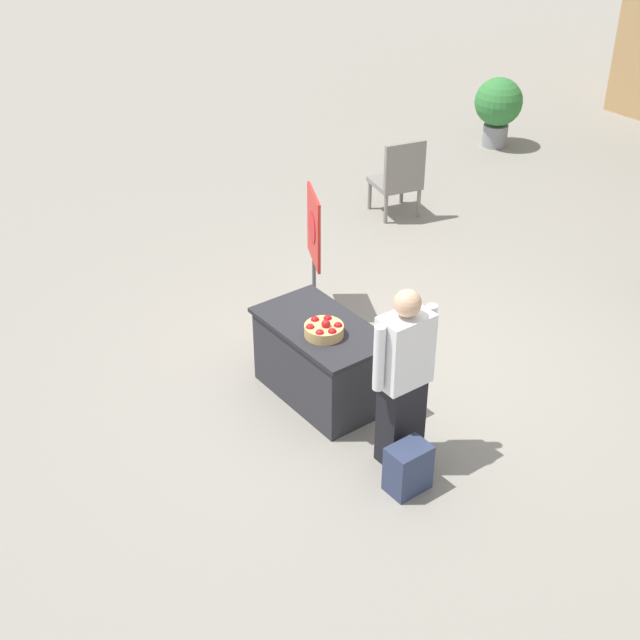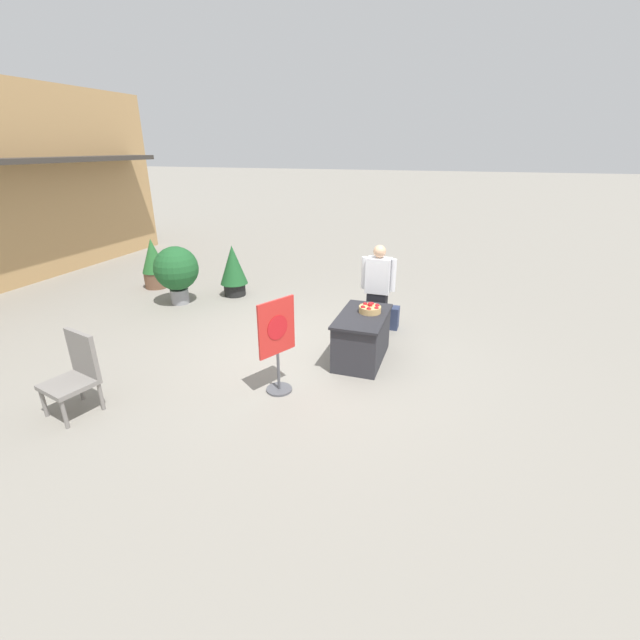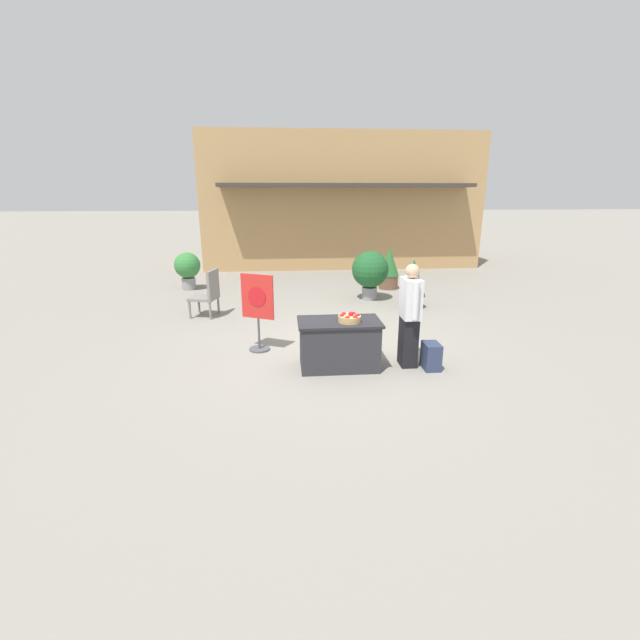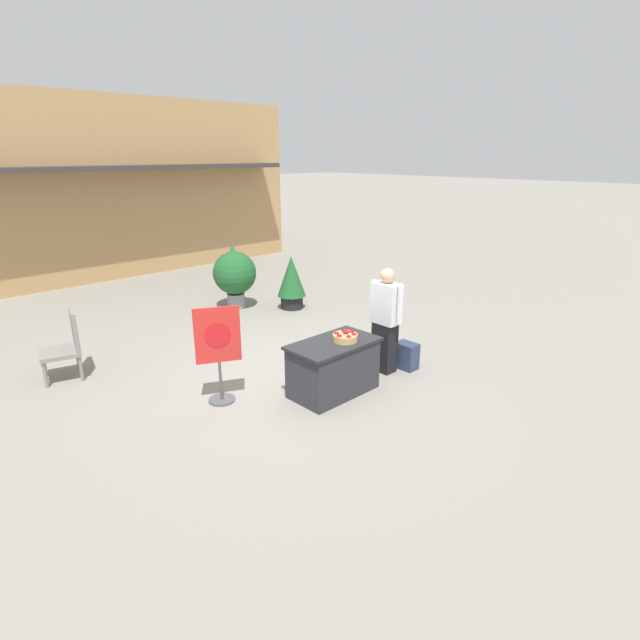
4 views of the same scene
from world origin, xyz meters
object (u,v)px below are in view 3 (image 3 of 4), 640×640
at_px(potted_plant_near_right, 413,282).
at_px(backpack, 431,356).
at_px(display_table, 339,344).
at_px(person_visitor, 410,315).
at_px(apple_basket, 350,318).
at_px(potted_plant_far_left, 389,268).
at_px(potted_plant_near_left, 370,271).
at_px(poster_board, 258,309).
at_px(potted_plant_far_right, 187,267).
at_px(patio_chair, 208,292).

bearing_deg(potted_plant_near_right, backpack, -102.22).
height_order(display_table, potted_plant_near_right, potted_plant_near_right).
height_order(person_visitor, backpack, person_visitor).
bearing_deg(apple_basket, potted_plant_near_right, 59.81).
bearing_deg(potted_plant_far_left, potted_plant_near_left, -123.03).
relative_size(display_table, poster_board, 0.95).
height_order(display_table, potted_plant_near_left, potted_plant_near_left).
bearing_deg(potted_plant_near_left, potted_plant_far_right, 161.69).
distance_m(potted_plant_far_right, potted_plant_near_left, 5.14).
distance_m(apple_basket, potted_plant_far_left, 6.02).
distance_m(backpack, potted_plant_far_right, 7.92).
xyz_separation_m(backpack, potted_plant_far_left, (0.74, 5.79, 0.39)).
height_order(potted_plant_far_right, potted_plant_near_right, potted_plant_near_right).
xyz_separation_m(backpack, poster_board, (-2.71, 1.08, 0.53)).
xyz_separation_m(potted_plant_far_left, potted_plant_near_right, (0.06, -2.10, 0.02)).
bearing_deg(potted_plant_near_left, apple_basket, -105.30).
bearing_deg(person_visitor, potted_plant_near_left, -92.75).
xyz_separation_m(display_table, apple_basket, (0.15, -0.08, 0.44)).
height_order(display_table, apple_basket, apple_basket).
height_order(poster_board, potted_plant_far_left, poster_board).
relative_size(poster_board, patio_chair, 1.29).
distance_m(poster_board, patio_chair, 2.55).
distance_m(poster_board, potted_plant_far_left, 5.84).
bearing_deg(potted_plant_near_right, potted_plant_far_left, 91.72).
relative_size(patio_chair, potted_plant_near_left, 0.84).
bearing_deg(patio_chair, display_table, 142.56).
xyz_separation_m(person_visitor, backpack, (0.32, -0.19, -0.62)).
bearing_deg(potted_plant_far_right, person_visitor, -52.32).
xyz_separation_m(poster_board, potted_plant_near_right, (3.51, 2.62, -0.12)).
relative_size(potted_plant_near_left, potted_plant_near_right, 1.08).
xyz_separation_m(apple_basket, potted_plant_near_right, (2.08, 3.57, -0.20)).
bearing_deg(person_visitor, display_table, -0.00).
relative_size(display_table, apple_basket, 3.71).
relative_size(person_visitor, potted_plant_near_right, 1.41).
bearing_deg(potted_plant_far_left, person_visitor, -100.71).
height_order(poster_board, potted_plant_near_left, poster_board).
bearing_deg(potted_plant_far_right, apple_basket, -58.79).
bearing_deg(potted_plant_far_right, poster_board, -66.37).
relative_size(poster_board, potted_plant_far_left, 1.14).
bearing_deg(potted_plant_near_right, potted_plant_near_left, 134.87).
relative_size(apple_basket, backpack, 0.82).
relative_size(person_visitor, potted_plant_near_left, 1.31).
bearing_deg(apple_basket, potted_plant_far_right, 121.21).
xyz_separation_m(apple_basket, backpack, (1.28, -0.12, -0.61)).
relative_size(person_visitor, backpack, 3.88).
height_order(apple_basket, potted_plant_near_right, potted_plant_near_right).
bearing_deg(backpack, poster_board, 158.38).
height_order(apple_basket, potted_plant_far_right, potted_plant_far_right).
relative_size(poster_board, potted_plant_near_right, 1.17).
bearing_deg(patio_chair, potted_plant_near_right, -161.62).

